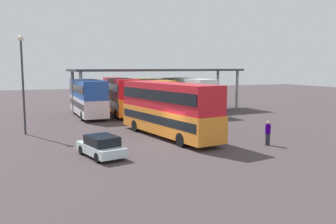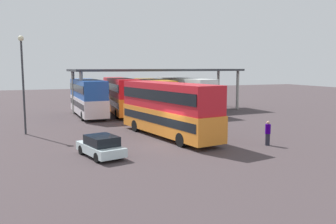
{
  "view_description": "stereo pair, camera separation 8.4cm",
  "coord_description": "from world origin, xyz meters",
  "views": [
    {
      "loc": [
        -9.24,
        -22.68,
        5.52
      ],
      "look_at": [
        1.1,
        2.96,
        2.0
      ],
      "focal_mm": 37.79,
      "sensor_mm": 36.0,
      "label": 1
    },
    {
      "loc": [
        -9.16,
        -22.72,
        5.52
      ],
      "look_at": [
        1.1,
        2.96,
        2.0
      ],
      "focal_mm": 37.79,
      "sensor_mm": 36.0,
      "label": 2
    }
  ],
  "objects": [
    {
      "name": "double_decker_end_of_row",
      "position": [
        8.79,
        16.66,
        2.29
      ],
      "size": [
        3.3,
        11.36,
        4.17
      ],
      "rotation": [
        0.0,
        0.0,
        1.65
      ],
      "color": "navy",
      "rests_on": "ground_plane"
    },
    {
      "name": "lamppost_tall",
      "position": [
        -9.43,
        8.39,
        5.03
      ],
      "size": [
        0.44,
        0.44,
        8.02
      ],
      "color": "#33353A",
      "rests_on": "ground_plane"
    },
    {
      "name": "depot_canopy",
      "position": [
        6.15,
        18.37,
        4.95
      ],
      "size": [
        21.8,
        7.15,
        5.29
      ],
      "rotation": [
        0.0,
        0.0,
        0.07
      ],
      "color": "#33353A",
      "rests_on": "ground_plane"
    },
    {
      "name": "double_decker_mid_row",
      "position": [
        0.98,
        17.65,
        2.31
      ],
      "size": [
        3.04,
        11.06,
        4.22
      ],
      "rotation": [
        0.0,
        0.0,
        1.51
      ],
      "color": "orange",
      "rests_on": "ground_plane"
    },
    {
      "name": "ground_plane",
      "position": [
        0.0,
        0.0,
        0.0
      ],
      "size": [
        140.0,
        140.0,
        0.0
      ],
      "primitive_type": "plane",
      "color": "#42383A"
    },
    {
      "name": "double_decker_near_canopy",
      "position": [
        -2.85,
        17.29,
        2.26
      ],
      "size": [
        2.74,
        10.19,
        4.12
      ],
      "rotation": [
        0.0,
        0.0,
        1.59
      ],
      "color": "silver",
      "rests_on": "ground_plane"
    },
    {
      "name": "parked_hatchback",
      "position": [
        -5.08,
        -1.35,
        0.67
      ],
      "size": [
        2.57,
        4.1,
        1.35
      ],
      "rotation": [
        0.0,
        0.0,
        1.82
      ],
      "color": "silver",
      "rests_on": "ground_plane"
    },
    {
      "name": "double_decker_main",
      "position": [
        1.1,
        2.97,
        2.36
      ],
      "size": [
        4.44,
        11.55,
        4.3
      ],
      "rotation": [
        0.0,
        0.0,
        1.75
      ],
      "color": "orange",
      "rests_on": "ground_plane"
    },
    {
      "name": "double_decker_far_right",
      "position": [
        4.8,
        16.82,
        2.24
      ],
      "size": [
        3.33,
        11.25,
        4.07
      ],
      "rotation": [
        0.0,
        0.0,
        1.49
      ],
      "color": "white",
      "rests_on": "ground_plane"
    },
    {
      "name": "pedestrian_waiting",
      "position": [
        6.53,
        -2.49,
        0.87
      ],
      "size": [
        0.38,
        0.38,
        1.74
      ],
      "rotation": [
        0.0,
        0.0,
        0.4
      ],
      "color": "#262633",
      "rests_on": "ground_plane"
    }
  ]
}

